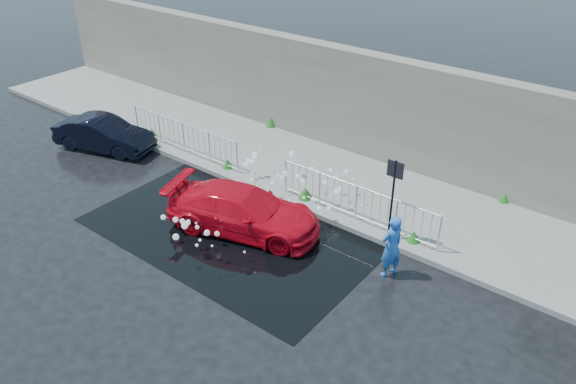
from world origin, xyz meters
name	(u,v)px	position (x,y,z in m)	size (l,w,h in m)	color
ground	(196,239)	(0.00, 0.00, 0.00)	(90.00, 90.00, 0.00)	black
pavement	(305,169)	(0.00, 5.00, 0.07)	(30.00, 4.00, 0.15)	slate
curb	(266,193)	(0.00, 3.00, 0.08)	(30.00, 0.25, 0.16)	slate
retaining_wall	(343,98)	(0.00, 7.20, 1.90)	(30.00, 0.60, 3.50)	#696358
puddle	(235,229)	(0.50, 1.00, 0.01)	(8.00, 5.00, 0.01)	black
sign_post	(393,188)	(4.20, 3.10, 1.72)	(0.45, 0.06, 2.50)	black
railing_left	(184,136)	(-4.00, 3.35, 0.74)	(5.05, 0.05, 1.10)	silver
railing_right	(356,201)	(3.00, 3.35, 0.74)	(5.05, 0.05, 1.10)	silver
weeds	(284,163)	(-0.50, 4.52, 0.32)	(12.17, 3.93, 0.39)	#1A5215
water_spray	(266,195)	(0.71, 2.15, 0.68)	(3.61, 5.59, 1.02)	white
red_car	(243,211)	(0.71, 1.17, 0.63)	(1.76, 4.33, 1.26)	red
dark_car	(104,134)	(-6.62, 1.94, 0.59)	(1.25, 3.59, 1.18)	black
person	(391,246)	(4.89, 1.91, 0.85)	(0.62, 0.41, 1.71)	blue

